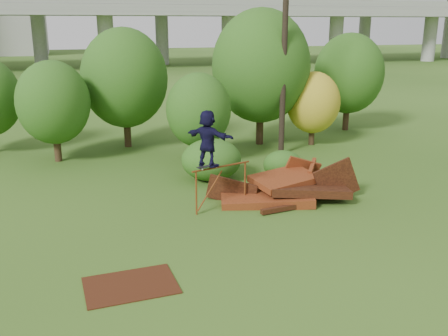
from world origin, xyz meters
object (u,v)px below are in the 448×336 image
object	(u,v)px
scrap_pile	(284,189)
utility_pole	(284,46)
flat_plate	(131,285)
skater	(208,138)

from	to	relation	value
scrap_pile	utility_pole	bearing A→B (deg)	67.44
scrap_pile	flat_plate	size ratio (longest dim) A/B	2.51
skater	scrap_pile	bearing A→B (deg)	-124.10
flat_plate	utility_pole	xyz separation A→B (m)	(8.83, 10.94, 5.25)
scrap_pile	flat_plate	distance (m)	7.86
scrap_pile	skater	size ratio (longest dim) A/B	2.96
skater	flat_plate	bearing A→B (deg)	101.48
skater	flat_plate	world-z (taller)	skater
skater	flat_plate	size ratio (longest dim) A/B	0.85
scrap_pile	utility_pole	xyz separation A→B (m)	(2.58, 6.20, 4.89)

